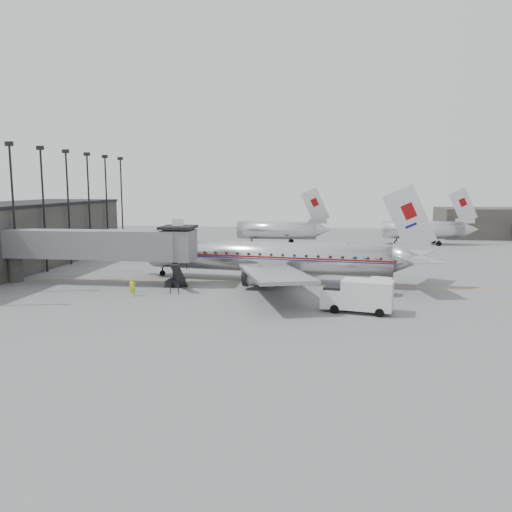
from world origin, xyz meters
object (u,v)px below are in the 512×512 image
Objects in this scene: ramp_worker at (132,287)px; airliner at (273,257)px; service_van at (358,295)px; baggage_cart_white at (381,286)px; baggage_cart_navy at (349,296)px.

airliner is at bearing 5.25° from ramp_worker.
service_van reaches higher than baggage_cart_white.
service_van is at bearing -53.05° from baggage_cart_navy.
airliner is 13.12m from baggage_cart_navy.
service_van is 7.63m from baggage_cart_white.
baggage_cart_navy is 1.37× the size of ramp_worker.
service_van reaches higher than baggage_cart_navy.
service_van is 2.41m from baggage_cart_navy.
service_van reaches higher than ramp_worker.
baggage_cart_navy is 20.55m from ramp_worker.
airliner reaches higher than ramp_worker.
ramp_worker reaches higher than baggage_cart_white.
baggage_cart_navy is (7.84, -10.35, -1.89)m from airliner.
baggage_cart_white is at bearing 81.50° from service_van.
baggage_cart_navy is 0.94× the size of baggage_cart_white.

